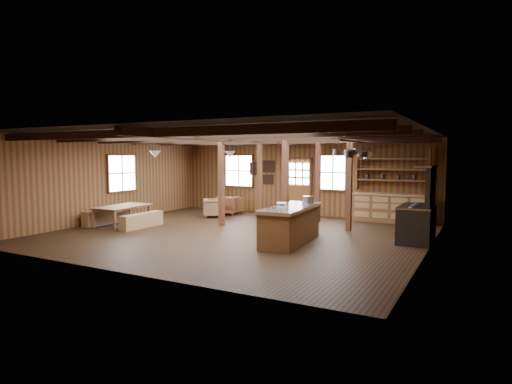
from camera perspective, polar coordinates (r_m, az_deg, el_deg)
room at (r=11.99m, az=-2.42°, el=1.00°), size 10.04×9.04×2.84m
ceiling_joists at (r=12.12m, az=-2.01°, el=7.10°), size 9.80×8.82×0.18m
timber_posts at (r=13.59m, az=3.96°, el=1.46°), size 3.95×2.35×2.80m
back_door at (r=16.01m, az=5.75°, el=0.10°), size 1.02×0.08×2.15m
window_back_left at (r=17.14m, az=-2.28°, el=2.85°), size 1.32×0.06×1.32m
window_back_right at (r=15.52m, az=10.23°, el=2.56°), size 1.02×0.06×1.32m
window_left at (r=15.47m, az=-17.46°, el=2.40°), size 0.14×1.24×1.32m
notice_boards at (r=16.60m, az=0.99°, el=2.92°), size 1.08×0.03×0.90m
back_counter at (r=14.83m, az=17.60°, el=-1.58°), size 2.55×0.60×2.45m
pendant_lamps at (r=14.04m, az=-8.27°, el=5.00°), size 1.86×2.36×0.66m
pot_rack at (r=11.03m, az=13.41°, el=5.11°), size 0.43×3.00×0.45m
kitchen_island at (r=10.82m, az=4.60°, el=-4.34°), size 1.06×2.56×1.20m
step_stool at (r=11.64m, az=6.33°, el=-5.23°), size 0.46×0.40×0.35m
commercial_range at (r=11.70m, az=20.88°, el=-3.18°), size 0.82×1.59×1.97m
dining_table at (r=14.12m, az=-17.24°, el=-3.04°), size 1.13×1.86×0.63m
bench_wall at (r=14.68m, az=-19.28°, el=-3.11°), size 0.33×1.74×0.48m
bench_aisle at (r=13.61m, az=-14.96°, el=-3.69°), size 0.30×1.61×0.44m
armchair_a at (r=16.08m, az=-3.83°, el=-1.78°), size 0.90×0.91×0.69m
armchair_b at (r=16.45m, az=-3.09°, el=-1.73°), size 0.89×0.90×0.63m
armchair_c at (r=15.46m, az=-5.66°, el=-2.11°), size 1.01×1.01×0.66m
counter_pot at (r=11.47m, az=6.96°, el=-1.03°), size 0.32×0.32×0.19m
bowl at (r=11.01m, az=3.44°, el=-1.58°), size 0.32×0.32×0.07m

